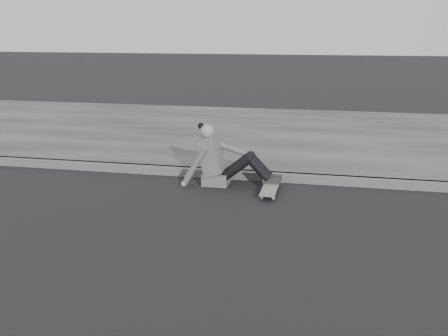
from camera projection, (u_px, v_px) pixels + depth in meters
The scene contains 5 objects.
ground at pixel (212, 254), 4.92m from camera, with size 80.00×80.00×0.00m, color black.
curb at pixel (252, 175), 7.33m from camera, with size 24.00×0.16×0.12m, color #535353.
sidewalk at pixel (274, 134), 10.18m from camera, with size 24.00×6.00×0.12m, color #3C3C3C.
skateboard at pixel (270, 188), 6.72m from camera, with size 0.20×0.78×0.09m.
seated_woman at pixel (221, 160), 7.02m from camera, with size 1.38×0.46×0.88m.
Camera 1 is at (1.03, -4.39, 2.14)m, focal length 40.00 mm.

